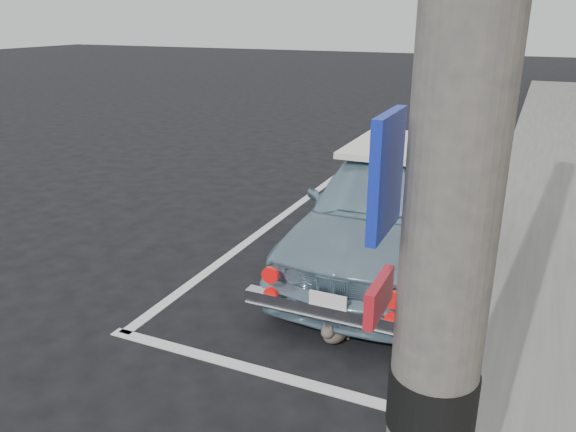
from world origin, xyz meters
name	(u,v)px	position (x,y,z in m)	size (l,w,h in m)	color
ground	(237,329)	(0.00, 0.00, 0.00)	(80.00, 80.00, 0.00)	black
pline_rear	(261,371)	(0.50, -0.50, 0.00)	(3.00, 0.12, 0.01)	silver
pline_front	(428,169)	(0.50, 6.50, 0.00)	(3.00, 0.12, 0.01)	silver
pline_side	(283,215)	(-0.90, 3.00, 0.00)	(0.12, 7.00, 0.01)	silver
retro_coupe	(391,206)	(0.89, 2.02, 0.70)	(1.64, 4.08, 1.39)	#7796AA
cat	(335,331)	(0.90, 0.17, 0.11)	(0.26, 0.42, 0.24)	#716256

